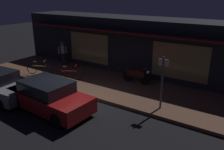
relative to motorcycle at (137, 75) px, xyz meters
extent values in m
plane|color=black|center=(-1.14, -3.93, -0.65)|extent=(60.00, 60.00, 0.00)
cube|color=brown|center=(-1.14, -0.93, -0.57)|extent=(18.00, 4.00, 0.15)
cube|color=black|center=(-1.14, 2.47, 1.15)|extent=(18.00, 2.80, 3.60)
cube|color=olive|center=(-4.34, 1.05, 0.85)|extent=(3.20, 0.04, 2.00)
cube|color=olive|center=(2.06, 1.05, 0.85)|extent=(3.20, 0.04, 2.00)
cube|color=#591919|center=(-1.14, 0.82, 2.20)|extent=(16.20, 0.50, 0.12)
cylinder|color=black|center=(-0.58, -0.02, -0.20)|extent=(0.60, 0.14, 0.60)
cylinder|color=black|center=(0.52, 0.02, -0.20)|extent=(0.60, 0.14, 0.60)
cube|color=black|center=(-0.03, 0.00, 0.08)|extent=(1.11, 0.31, 0.36)
ellipsoid|color=black|center=(0.12, 0.00, 0.28)|extent=(0.45, 0.25, 0.20)
sphere|color=#F9EDB7|center=(0.69, 0.02, 0.28)|extent=(0.18, 0.18, 0.18)
cylinder|color=gray|center=(0.49, 0.02, 0.45)|extent=(0.05, 0.55, 0.03)
torus|color=black|center=(-4.05, -2.03, -0.17)|extent=(0.58, 0.39, 0.66)
torus|color=black|center=(-3.21, -1.49, -0.17)|extent=(0.58, 0.39, 0.66)
cube|color=#A51E1E|center=(-3.63, -1.76, 0.05)|extent=(0.78, 0.52, 0.06)
cube|color=brown|center=(-3.84, -1.89, 0.32)|extent=(0.21, 0.18, 0.06)
cylinder|color=#A51E1E|center=(-3.27, -1.53, 0.40)|extent=(0.25, 0.37, 0.02)
torus|color=black|center=(-6.39, -2.27, -0.17)|extent=(0.62, 0.31, 0.66)
torus|color=black|center=(-5.48, -1.86, -0.17)|extent=(0.62, 0.31, 0.66)
cube|color=#B78C2D|center=(-5.94, -2.07, 0.05)|extent=(0.84, 0.40, 0.06)
cube|color=brown|center=(-6.16, -2.17, 0.32)|extent=(0.22, 0.15, 0.06)
cylinder|color=#B78C2D|center=(-5.55, -1.90, 0.40)|extent=(0.19, 0.39, 0.02)
cube|color=#28232D|center=(-6.24, 0.38, -0.07)|extent=(0.34, 0.33, 0.85)
cube|color=#B2AD9E|center=(-6.24, 0.38, 0.64)|extent=(0.44, 0.40, 0.58)
sphere|color=#8C6647|center=(-6.24, 0.38, 1.06)|extent=(0.22, 0.22, 0.22)
cylinder|color=#B2AD9E|center=(-6.09, 0.60, 0.57)|extent=(0.13, 0.13, 0.52)
cylinder|color=#B2AD9E|center=(-6.39, 0.17, 0.57)|extent=(0.13, 0.13, 0.52)
cylinder|color=#47474C|center=(2.38, -2.21, 0.70)|extent=(0.09, 0.09, 2.40)
cube|color=beige|center=(2.38, -2.21, 1.65)|extent=(0.44, 0.03, 0.30)
cylinder|color=black|center=(-7.05, -4.09, -0.33)|extent=(0.65, 0.24, 0.64)
cylinder|color=black|center=(-3.86, -4.58, -0.33)|extent=(0.66, 0.27, 0.64)
cylinder|color=black|center=(-3.74, -6.14, -0.33)|extent=(0.66, 0.27, 0.64)
cylinder|color=black|center=(-0.42, -4.22, -0.33)|extent=(0.65, 0.25, 0.64)
cylinder|color=black|center=(-0.50, -5.78, -0.33)|extent=(0.65, 0.25, 0.64)
cylinder|color=black|center=(-3.12, -4.08, -0.33)|extent=(0.65, 0.25, 0.64)
cylinder|color=black|center=(-3.20, -5.64, -0.33)|extent=(0.65, 0.25, 0.64)
cube|color=maroon|center=(-1.81, -4.93, -0.10)|extent=(4.18, 1.97, 0.68)
cube|color=black|center=(-1.96, -4.92, 0.45)|extent=(2.28, 1.71, 0.64)
camera|label=1|loc=(5.86, -11.44, 4.45)|focal=37.78mm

